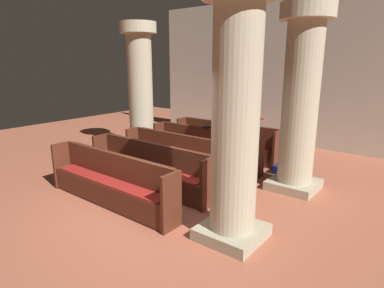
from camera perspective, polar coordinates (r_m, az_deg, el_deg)
The scene contains 14 objects.
ground_plane at distance 6.12m, azimuth -6.29°, elevation -10.90°, with size 19.20×19.20×0.00m, color #AD5B42.
back_wall at distance 10.74m, azimuth 17.11°, elevation 11.88°, with size 10.00×0.16×4.50m, color beige.
pew_row_0 at distance 9.04m, azimuth 5.88°, elevation 0.81°, with size 3.13×0.46×0.95m.
pew_row_1 at distance 8.24m, azimuth 2.19°, elevation -0.46°, with size 3.13×0.46×0.95m.
pew_row_2 at distance 7.49m, azimuth -2.26°, elevation -1.98°, with size 3.13×0.47×0.95m.
pew_row_3 at distance 6.80m, azimuth -7.67°, elevation -3.82°, with size 3.13×0.46×0.95m.
pew_row_4 at distance 6.19m, azimuth -14.25°, elevation -5.99°, with size 3.13×0.46×0.95m.
pillar_aisle_side at distance 6.77m, azimuth 18.59°, elevation 7.68°, with size 1.02×1.02×3.66m.
pillar_far_side at distance 9.61m, azimuth -9.09°, elevation 10.01°, with size 1.02×1.02×3.66m.
pillar_aisle_rear at distance 4.53m, azimuth 7.71°, elevation 5.30°, with size 0.97×0.97×3.66m.
lectern at distance 9.73m, azimuth 10.72°, elevation 1.35°, with size 0.48×0.45×1.08m.
hymn_book at distance 8.32m, azimuth 2.61°, elevation 2.98°, with size 0.16×0.19×0.03m, color black.
kneeler_box_red at distance 6.19m, azimuth 7.49°, elevation -9.61°, with size 0.33×0.26×0.20m, color maroon.
kneeler_box_navy at distance 7.99m, azimuth 15.44°, elevation -4.40°, with size 0.34×0.29×0.21m, color navy.
Camera 1 is at (3.91, -3.92, 2.61)m, focal length 30.29 mm.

